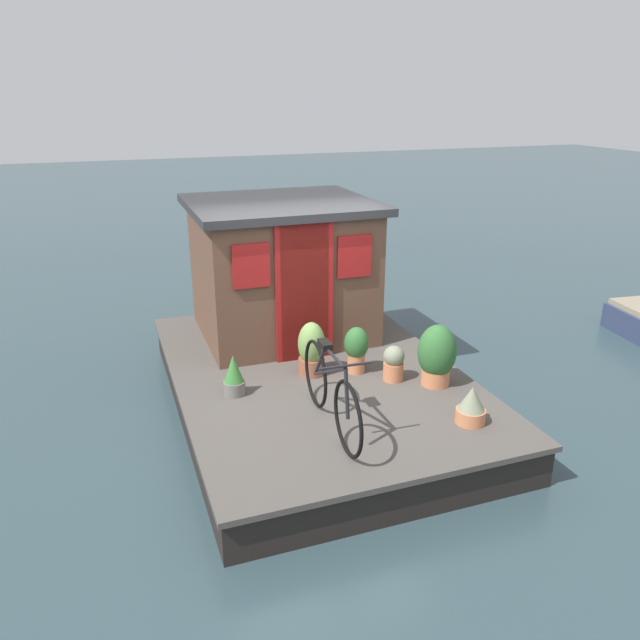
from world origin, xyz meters
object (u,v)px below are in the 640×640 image
(potted_plant_mint, at_px, (312,350))
(bicycle, at_px, (331,391))
(potted_plant_sage, at_px, (394,363))
(potted_plant_ivy, at_px, (356,348))
(houseboat_cabin, at_px, (282,268))
(potted_plant_fern, at_px, (234,376))
(potted_plant_rosemary, at_px, (471,406))
(potted_plant_thyme, at_px, (437,355))

(potted_plant_mint, bearing_deg, bicycle, 169.48)
(potted_plant_sage, bearing_deg, bicycle, 125.35)
(potted_plant_ivy, bearing_deg, houseboat_cabin, 16.04)
(bicycle, bearing_deg, potted_plant_fern, 36.10)
(potted_plant_mint, bearing_deg, potted_plant_sage, -119.78)
(potted_plant_sage, bearing_deg, houseboat_cabin, 22.19)
(potted_plant_sage, bearing_deg, potted_plant_rosemary, -165.48)
(bicycle, relative_size, potted_plant_rosemary, 4.35)
(bicycle, xyz_separation_m, potted_plant_mint, (1.22, -0.23, -0.09))
(potted_plant_ivy, bearing_deg, potted_plant_rosemary, -157.37)
(potted_plant_mint, xyz_separation_m, potted_plant_thyme, (-0.74, -1.23, 0.05))
(potted_plant_ivy, xyz_separation_m, potted_plant_thyme, (-0.60, -0.72, 0.05))
(potted_plant_sage, xyz_separation_m, potted_plant_thyme, (-0.26, -0.40, 0.15))
(houseboat_cabin, xyz_separation_m, potted_plant_mint, (-1.39, 0.07, -0.61))
(bicycle, distance_m, potted_plant_thyme, 1.54)
(bicycle, xyz_separation_m, potted_plant_thyme, (0.49, -1.46, -0.04))
(houseboat_cabin, xyz_separation_m, potted_plant_ivy, (-1.53, -0.44, -0.60))
(bicycle, bearing_deg, potted_plant_mint, -10.52)
(potted_plant_sage, distance_m, potted_plant_rosemary, 1.18)
(bicycle, bearing_deg, houseboat_cabin, -6.46)
(potted_plant_mint, relative_size, potted_plant_thyme, 0.90)
(bicycle, distance_m, potted_plant_rosemary, 1.42)
(potted_plant_mint, height_order, potted_plant_fern, potted_plant_mint)
(potted_plant_rosemary, distance_m, potted_plant_thyme, 0.90)
(houseboat_cabin, xyz_separation_m, potted_plant_rosemary, (-3.01, -1.06, -0.73))
(bicycle, bearing_deg, potted_plant_sage, -54.65)
(houseboat_cabin, bearing_deg, potted_plant_rosemary, -160.65)
(potted_plant_mint, height_order, potted_plant_rosemary, potted_plant_mint)
(potted_plant_ivy, relative_size, potted_plant_rosemary, 1.44)
(potted_plant_sage, height_order, potted_plant_fern, potted_plant_fern)
(potted_plant_thyme, bearing_deg, houseboat_cabin, 28.63)
(potted_plant_fern, height_order, potted_plant_rosemary, potted_plant_fern)
(potted_plant_ivy, distance_m, potted_plant_fern, 1.48)
(potted_plant_thyme, bearing_deg, potted_plant_rosemary, 173.29)
(potted_plant_fern, bearing_deg, potted_plant_thyme, -103.51)
(potted_plant_fern, bearing_deg, potted_plant_rosemary, -123.98)
(houseboat_cabin, xyz_separation_m, potted_plant_sage, (-1.86, -0.76, -0.70))
(potted_plant_sage, distance_m, potted_plant_ivy, 0.48)
(houseboat_cabin, distance_m, potted_plant_mint, 1.52)
(potted_plant_mint, xyz_separation_m, potted_plant_sage, (-0.47, -0.83, -0.09))
(potted_plant_fern, bearing_deg, bicycle, -143.90)
(potted_plant_ivy, height_order, potted_plant_thyme, potted_plant_thyme)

